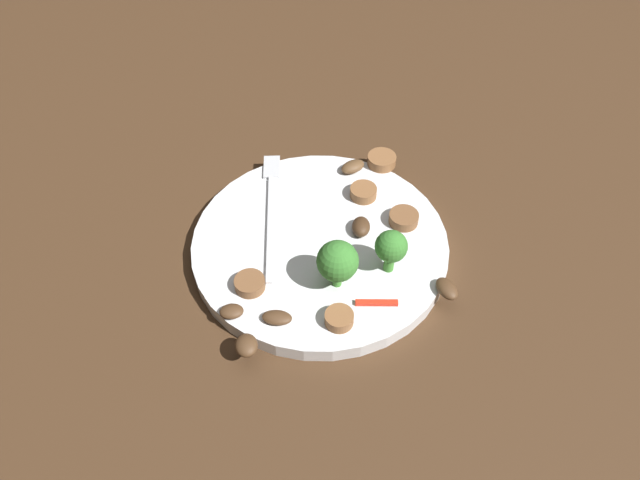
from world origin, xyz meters
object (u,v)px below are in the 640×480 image
fork (271,204)px  broccoli_floret_0 (334,262)px  broccoli_floret_1 (391,247)px  sausage_slice_0 (402,216)px  sausage_slice_4 (382,160)px  mushroom_1 (232,311)px  pepper_strip_1 (377,303)px  sausage_slice_3 (250,284)px  mushroom_3 (277,318)px  sausage_slice_2 (363,192)px  mushroom_2 (246,345)px  mushroom_4 (353,167)px  plate (320,245)px  mushroom_5 (447,289)px  sausage_slice_1 (339,318)px  mushroom_0 (360,225)px

fork → broccoli_floret_0: size_ratio=3.35×
broccoli_floret_0 → broccoli_floret_1: 0.06m
sausage_slice_0 → sausage_slice_4: size_ratio=0.95×
mushroom_1 → pepper_strip_1: mushroom_1 is taller
mushroom_1 → pepper_strip_1: size_ratio=0.56×
sausage_slice_0 → sausage_slice_3: size_ratio=1.05×
broccoli_floret_0 → sausage_slice_3: broccoli_floret_0 is taller
fork → broccoli_floret_1: size_ratio=3.68×
broccoli_floret_0 → mushroom_3: size_ratio=1.94×
sausage_slice_2 → mushroom_2: same height
sausage_slice_0 → mushroom_4: bearing=16.7°
mushroom_2 → sausage_slice_3: bearing=-14.2°
broccoli_floret_1 → mushroom_3: (-0.03, 0.12, -0.03)m
fork → pepper_strip_1: (-0.15, -0.06, 0.00)m
mushroom_1 → mushroom_3: size_ratio=0.80×
mushroom_4 → plate: bearing=144.5°
mushroom_4 → mushroom_5: same height
broccoli_floret_0 → sausage_slice_2: (0.10, -0.07, -0.03)m
sausage_slice_0 → mushroom_2: same height
broccoli_floret_0 → sausage_slice_2: bearing=-32.1°
sausage_slice_1 → pepper_strip_1: sausage_slice_1 is taller
sausage_slice_0 → sausage_slice_2: 0.05m
mushroom_3 → sausage_slice_4: bearing=-43.3°
sausage_slice_2 → mushroom_5: same height
broccoli_floret_0 → mushroom_4: bearing=-24.7°
plate → mushroom_4: (0.09, -0.06, 0.01)m
mushroom_3 → mushroom_4: mushroom_4 is taller
sausage_slice_2 → sausage_slice_4: 0.06m
sausage_slice_0 → mushroom_5: size_ratio=1.13×
broccoli_floret_1 → sausage_slice_1: (-0.04, 0.06, -0.03)m
sausage_slice_3 → mushroom_4: same height
broccoli_floret_0 → sausage_slice_3: size_ratio=1.84×
broccoli_floret_0 → sausage_slice_4: broccoli_floret_0 is taller
sausage_slice_3 → mushroom_1: 0.03m
sausage_slice_1 → sausage_slice_4: (0.19, -0.11, 0.00)m
sausage_slice_0 → mushroom_3: sausage_slice_0 is taller
sausage_slice_3 → mushroom_2: bearing=165.8°
fork → mushroom_1: (-0.12, 0.06, 0.00)m
mushroom_0 → pepper_strip_1: bearing=170.8°
sausage_slice_1 → mushroom_2: same height
sausage_slice_3 → mushroom_2: 0.07m
mushroom_4 → sausage_slice_1: bearing=158.4°
broccoli_floret_0 → broccoli_floret_1: (0.00, -0.06, -0.00)m
sausage_slice_2 → sausage_slice_4: (0.04, -0.04, 0.00)m
mushroom_4 → pepper_strip_1: 0.18m
sausage_slice_1 → fork: bearing=9.1°
fork → sausage_slice_4: (0.03, -0.13, 0.00)m
broccoli_floret_1 → sausage_slice_4: size_ratio=1.51×
mushroom_3 → sausage_slice_3: bearing=19.9°
fork → pepper_strip_1: 0.16m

